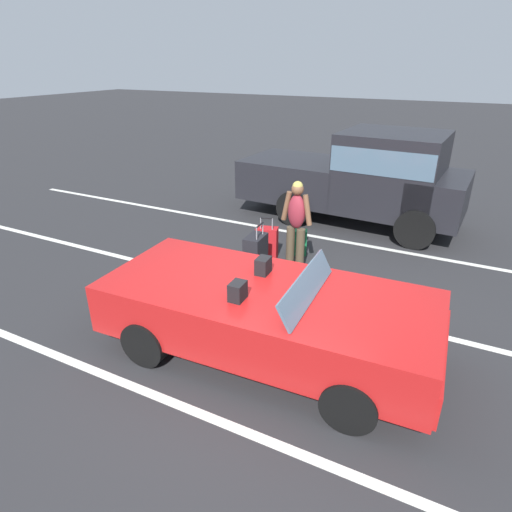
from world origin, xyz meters
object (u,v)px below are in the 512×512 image
at_px(suitcase_small_carryon, 298,242).
at_px(traveler_person, 296,222).
at_px(suitcase_large_black, 255,256).
at_px(parked_pickup_truck_near, 368,176).
at_px(suitcase_medium_bright, 267,243).
at_px(convertible_car, 282,317).

bearing_deg(suitcase_small_carryon, traveler_person, -2.50).
bearing_deg(suitcase_large_black, traveler_person, -142.92).
relative_size(traveler_person, parked_pickup_truck_near, 0.32).
bearing_deg(suitcase_large_black, suitcase_medium_bright, -83.52).
bearing_deg(suitcase_medium_bright, convertible_car, -165.82).
distance_m(convertible_car, suitcase_medium_bright, 3.02).
height_order(traveler_person, parked_pickup_truck_near, parked_pickup_truck_near).
xyz_separation_m(traveler_person, parked_pickup_truck_near, (0.49, 3.04, 0.18)).
bearing_deg(traveler_person, parked_pickup_truck_near, 179.29).
distance_m(suitcase_large_black, parked_pickup_truck_near, 3.73).
bearing_deg(convertible_car, parked_pickup_truck_near, 90.65).
bearing_deg(convertible_car, suitcase_medium_bright, 116.52).
relative_size(suitcase_medium_bright, traveler_person, 0.52).
xyz_separation_m(suitcase_small_carryon, traveler_person, (0.22, -0.70, 0.68)).
relative_size(convertible_car, suitcase_large_black, 4.36).
distance_m(convertible_car, traveler_person, 2.52).
relative_size(suitcase_large_black, parked_pickup_truck_near, 0.19).
xyz_separation_m(convertible_car, traveler_person, (-0.78, 2.37, 0.34)).
bearing_deg(suitcase_medium_bright, suitcase_large_black, 174.86).
distance_m(convertible_car, suitcase_large_black, 2.34).
bearing_deg(parked_pickup_truck_near, suitcase_medium_bright, -109.54).
distance_m(suitcase_small_carryon, parked_pickup_truck_near, 2.59).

